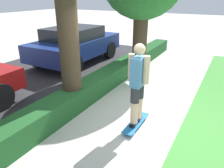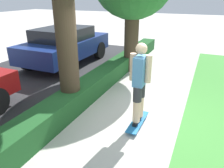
{
  "view_description": "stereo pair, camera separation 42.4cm",
  "coord_description": "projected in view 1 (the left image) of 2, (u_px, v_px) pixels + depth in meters",
  "views": [
    {
      "loc": [
        -4.19,
        -1.66,
        2.74
      ],
      "look_at": [
        -0.12,
        0.6,
        0.8
      ],
      "focal_mm": 35.0,
      "sensor_mm": 36.0,
      "label": 1
    },
    {
      "loc": [
        -4.37,
        -1.28,
        2.74
      ],
      "look_at": [
        -0.12,
        0.6,
        0.8
      ],
      "focal_mm": 35.0,
      "sensor_mm": 36.0,
      "label": 2
    }
  ],
  "objects": [
    {
      "name": "skater_person",
      "position": [
        138.0,
        83.0,
        4.49
      ],
      "size": [
        0.51,
        0.46,
        1.77
      ],
      "color": "black",
      "rests_on": "skateboard"
    },
    {
      "name": "skateboard",
      "position": [
        136.0,
        123.0,
        4.86
      ],
      "size": [
        1.0,
        0.24,
        0.09
      ],
      "color": "#1E6BAD",
      "rests_on": "ground_plane"
    },
    {
      "name": "parked_car_middle",
      "position": [
        75.0,
        44.0,
        9.07
      ],
      "size": [
        4.15,
        2.01,
        1.5
      ],
      "rotation": [
        0.0,
        0.0,
        0.0
      ],
      "color": "navy",
      "rests_on": "ground_plane"
    },
    {
      "name": "hedge_row",
      "position": [
        81.0,
        94.0,
        5.79
      ],
      "size": [
        14.04,
        0.6,
        0.53
      ],
      "color": "#1E5123",
      "rests_on": "ground_plane"
    },
    {
      "name": "street_asphalt",
      "position": [
        17.0,
        85.0,
        7.06
      ],
      "size": [
        14.04,
        5.0,
        0.01
      ],
      "color": "#2D2D30",
      "rests_on": "ground_plane"
    },
    {
      "name": "ground_plane",
      "position": [
        136.0,
        118.0,
        5.17
      ],
      "size": [
        60.0,
        60.0,
        0.0
      ],
      "primitive_type": "plane",
      "color": "#BCB7AD"
    }
  ]
}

